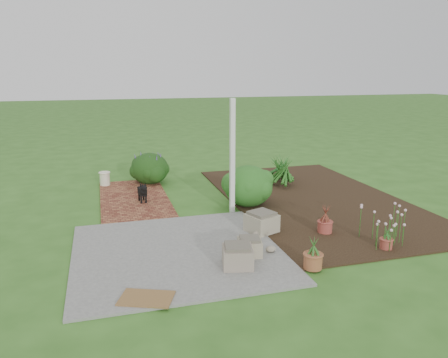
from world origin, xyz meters
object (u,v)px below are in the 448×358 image
object	(u,v)px
black_dog	(143,191)
stone_trough_near	(238,257)
evergreen_shrub	(248,185)
cream_ceramic_urn	(105,179)

from	to	relation	value
black_dog	stone_trough_near	bearing A→B (deg)	-80.78
stone_trough_near	evergreen_shrub	world-z (taller)	evergreen_shrub
stone_trough_near	evergreen_shrub	distance (m)	3.32
stone_trough_near	cream_ceramic_urn	world-z (taller)	cream_ceramic_urn
stone_trough_near	black_dog	bearing A→B (deg)	105.66
black_dog	evergreen_shrub	bearing A→B (deg)	-26.37
cream_ceramic_urn	evergreen_shrub	xyz separation A→B (m)	(3.15, -2.71, 0.29)
evergreen_shrub	black_dog	bearing A→B (deg)	160.06
black_dog	cream_ceramic_urn	world-z (taller)	black_dog
evergreen_shrub	cream_ceramic_urn	bearing A→B (deg)	139.38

